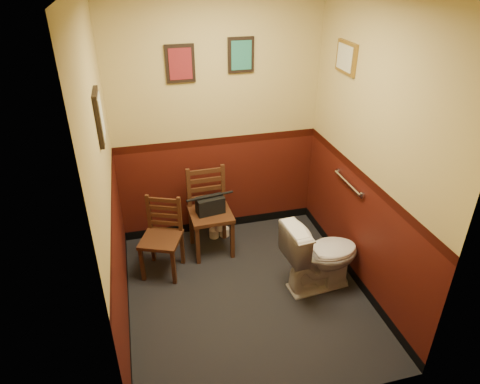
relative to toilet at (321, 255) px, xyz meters
name	(u,v)px	position (x,y,z in m)	size (l,w,h in m)	color
floor	(246,295)	(-0.72, 0.04, -0.37)	(2.20, 2.40, 0.00)	black
wall_back	(217,120)	(-0.72, 1.24, 0.98)	(2.20, 2.70, 0.00)	#43120B
wall_front	(303,259)	(-0.72, -1.16, 0.98)	(2.20, 2.70, 0.00)	#43120B
wall_left	(107,185)	(-1.82, 0.04, 0.98)	(2.40, 2.70, 0.00)	#43120B
wall_right	(370,155)	(0.38, 0.04, 0.98)	(2.40, 2.70, 0.00)	#43120B
grab_bar	(348,183)	(0.35, 0.29, 0.58)	(0.05, 0.56, 0.06)	silver
framed_print_back_a	(180,64)	(-1.07, 1.22, 1.58)	(0.28, 0.04, 0.36)	black
framed_print_back_b	(241,55)	(-0.47, 1.22, 1.63)	(0.26, 0.04, 0.34)	black
framed_print_left	(99,117)	(-1.80, 0.14, 1.48)	(0.04, 0.30, 0.38)	black
framed_print_right	(346,58)	(0.36, 0.64, 1.68)	(0.04, 0.34, 0.28)	olive
toilet	(321,255)	(0.00, 0.00, 0.00)	(0.42, 0.75, 0.73)	white
toilet_brush	(333,272)	(0.19, 0.06, -0.30)	(0.12, 0.12, 0.43)	silver
chair_left	(162,237)	(-1.44, 0.62, 0.03)	(0.49, 0.49, 0.80)	#462615
chair_right	(210,212)	(-0.90, 0.87, 0.10)	(0.44, 0.44, 0.93)	#462615
handbag	(210,205)	(-0.90, 0.82, 0.21)	(0.31, 0.18, 0.21)	black
tp_stack	(219,224)	(-0.77, 1.05, -0.20)	(0.23, 0.14, 0.40)	silver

